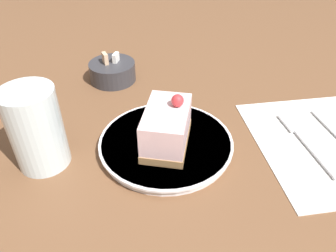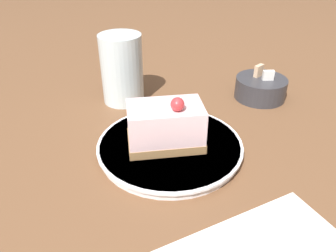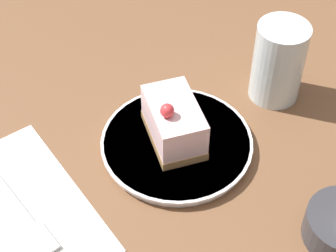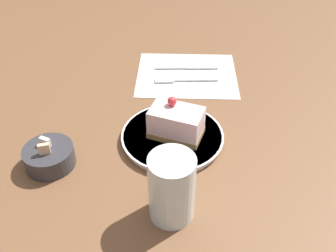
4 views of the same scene
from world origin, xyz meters
The scene contains 8 objects.
ground_plane centered at (0.00, 0.00, 0.00)m, with size 4.00×4.00×0.00m, color brown.
plate centered at (0.00, 0.02, 0.01)m, with size 0.21×0.21×0.01m.
cake_slice centered at (0.00, 0.01, 0.05)m, with size 0.09×0.12×0.08m.
napkin centered at (0.25, -0.01, 0.00)m, with size 0.22×0.26×0.00m.
fork centered at (0.22, 0.00, 0.01)m, with size 0.03×0.16×0.00m.
knife centered at (0.28, -0.03, 0.01)m, with size 0.02×0.17×0.00m.
sugar_bowl centered at (-0.08, 0.25, 0.02)m, with size 0.09×0.09×0.06m.
drinking_glass centered at (-0.18, 0.01, 0.06)m, with size 0.08×0.08×0.12m.
Camera 4 is at (-0.58, 0.00, 0.51)m, focal length 40.00 mm.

